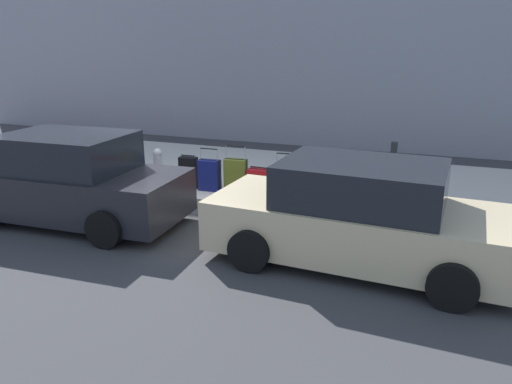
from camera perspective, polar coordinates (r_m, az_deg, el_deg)
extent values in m
plane|color=#333335|center=(10.59, -9.27, -1.20)|extent=(40.00, 40.00, 0.00)
cube|color=#ADA89E|center=(12.71, -3.76, 2.38)|extent=(18.00, 5.00, 0.14)
cube|color=#0F606B|center=(10.03, 8.50, 0.91)|extent=(0.38, 0.24, 0.76)
cube|color=black|center=(10.03, 8.50, 0.91)|extent=(0.38, 0.07, 0.78)
cylinder|color=gray|center=(9.88, 9.52, 3.74)|extent=(0.02, 0.02, 0.28)
cylinder|color=gray|center=(9.92, 7.75, 3.87)|extent=(0.02, 0.02, 0.28)
cylinder|color=black|center=(9.87, 8.67, 4.59)|extent=(0.31, 0.05, 0.02)
cylinder|color=black|center=(10.11, 9.31, -1.12)|extent=(0.05, 0.02, 0.04)
cylinder|color=black|center=(10.15, 7.53, -0.97)|extent=(0.05, 0.02, 0.04)
cube|color=maroon|center=(10.08, 5.77, 1.08)|extent=(0.41, 0.21, 0.75)
cube|color=black|center=(10.08, 5.77, 1.08)|extent=(0.42, 0.05, 0.77)
cylinder|color=gray|center=(9.92, 6.83, 3.78)|extent=(0.02, 0.02, 0.25)
cylinder|color=gray|center=(10.00, 4.88, 3.94)|extent=(0.02, 0.02, 0.25)
cylinder|color=black|center=(9.93, 5.88, 4.57)|extent=(0.35, 0.04, 0.02)
cylinder|color=black|center=(10.15, 6.69, -0.94)|extent=(0.04, 0.02, 0.04)
cylinder|color=black|center=(10.22, 4.74, -0.75)|extent=(0.04, 0.02, 0.04)
cube|color=#9EA0A8|center=(10.27, 3.21, 1.10)|extent=(0.39, 0.22, 0.64)
cube|color=black|center=(10.27, 3.21, 1.10)|extent=(0.38, 0.06, 0.66)
cylinder|color=gray|center=(10.12, 4.12, 3.58)|extent=(0.02, 0.02, 0.29)
cylinder|color=gray|center=(10.18, 2.38, 3.70)|extent=(0.02, 0.02, 0.29)
cylinder|color=black|center=(10.12, 3.26, 4.44)|extent=(0.32, 0.05, 0.02)
cylinder|color=black|center=(10.32, 4.06, -0.56)|extent=(0.05, 0.02, 0.04)
cylinder|color=black|center=(10.39, 2.30, -0.42)|extent=(0.05, 0.02, 0.04)
cube|color=red|center=(10.43, 0.43, 1.14)|extent=(0.50, 0.28, 0.56)
cube|color=black|center=(10.43, 0.43, 1.14)|extent=(0.50, 0.08, 0.57)
cylinder|color=gray|center=(10.27, 1.52, 2.62)|extent=(0.02, 0.02, 0.04)
cylinder|color=gray|center=(10.43, -0.64, 2.85)|extent=(0.02, 0.02, 0.04)
cylinder|color=black|center=(10.34, 0.43, 2.84)|extent=(0.43, 0.05, 0.02)
cylinder|color=black|center=(10.42, 1.52, -0.36)|extent=(0.05, 0.02, 0.04)
cylinder|color=black|center=(10.58, -0.65, -0.07)|extent=(0.05, 0.02, 0.04)
cube|color=#59601E|center=(10.68, -2.33, 1.93)|extent=(0.49, 0.26, 0.71)
cube|color=black|center=(10.68, -2.33, 1.93)|extent=(0.49, 0.07, 0.72)
cylinder|color=gray|center=(10.49, -1.28, 4.48)|extent=(0.02, 0.02, 0.29)
cylinder|color=gray|center=(10.63, -3.44, 4.62)|extent=(0.02, 0.02, 0.29)
cylinder|color=black|center=(10.53, -2.37, 5.32)|extent=(0.42, 0.05, 0.02)
cylinder|color=black|center=(10.70, -1.23, 0.12)|extent=(0.05, 0.02, 0.04)
cylinder|color=black|center=(10.84, -3.39, 0.32)|extent=(0.05, 0.02, 0.04)
cube|color=navy|center=(10.79, -5.36, 1.93)|extent=(0.47, 0.26, 0.67)
cube|color=black|center=(10.79, -5.36, 1.93)|extent=(0.47, 0.06, 0.69)
cylinder|color=gray|center=(10.61, -4.44, 4.25)|extent=(0.02, 0.02, 0.25)
cylinder|color=gray|center=(10.76, -6.41, 4.38)|extent=(0.02, 0.02, 0.25)
cylinder|color=black|center=(10.66, -5.45, 4.97)|extent=(0.40, 0.04, 0.02)
cylinder|color=black|center=(10.80, -4.32, 0.23)|extent=(0.04, 0.02, 0.04)
cylinder|color=black|center=(10.96, -6.30, 0.43)|extent=(0.04, 0.02, 0.04)
cube|color=black|center=(11.03, -7.76, 2.23)|extent=(0.40, 0.21, 0.69)
cube|color=black|center=(11.03, -7.76, 2.23)|extent=(0.40, 0.05, 0.71)
cylinder|color=gray|center=(10.88, -7.05, 4.03)|extent=(0.02, 0.02, 0.04)
cylinder|color=gray|center=(11.02, -8.60, 4.14)|extent=(0.02, 0.02, 0.04)
cylinder|color=black|center=(10.94, -7.84, 4.19)|extent=(0.33, 0.03, 0.02)
cylinder|color=black|center=(11.05, -6.90, 0.54)|extent=(0.04, 0.02, 0.04)
cylinder|color=black|center=(11.19, -8.47, 0.70)|extent=(0.04, 0.02, 0.04)
cylinder|color=#99999E|center=(11.48, -11.16, 2.57)|extent=(0.20, 0.20, 0.66)
sphere|color=#99999E|center=(11.40, -11.27, 4.42)|extent=(0.21, 0.21, 0.21)
cylinder|color=#99999E|center=(11.55, -11.80, 2.78)|extent=(0.09, 0.10, 0.09)
cylinder|color=#99999E|center=(11.40, -10.52, 2.67)|extent=(0.09, 0.10, 0.09)
cylinder|color=#333338|center=(11.74, -14.73, 3.21)|extent=(0.16, 0.16, 0.89)
cylinder|color=slate|center=(10.07, 15.32, 1.41)|extent=(0.05, 0.05, 1.05)
cube|color=#1E2328|center=(9.93, 15.60, 4.94)|extent=(0.12, 0.09, 0.22)
cube|color=tan|center=(7.64, 11.72, -4.09)|extent=(4.59, 2.05, 0.77)
cube|color=black|center=(7.43, 12.04, 0.97)|extent=(2.43, 1.79, 0.63)
cylinder|color=black|center=(7.32, -0.74, -6.73)|extent=(0.65, 0.25, 0.64)
cylinder|color=black|center=(8.90, 4.10, -2.38)|extent=(0.65, 0.25, 0.64)
cylinder|color=black|center=(6.78, 21.65, -10.05)|extent=(0.65, 0.25, 0.64)
cylinder|color=black|center=(8.46, 22.25, -4.71)|extent=(0.65, 0.25, 0.64)
cube|color=black|center=(9.87, -20.50, 0.12)|extent=(4.37, 1.94, 0.82)
cube|color=black|center=(9.69, -20.95, 4.32)|extent=(2.30, 1.72, 0.67)
cylinder|color=black|center=(11.44, -22.84, 0.70)|extent=(0.65, 0.24, 0.64)
cylinder|color=black|center=(8.49, -16.98, -4.08)|extent=(0.65, 0.24, 0.64)
cylinder|color=black|center=(9.92, -11.07, -0.61)|extent=(0.65, 0.24, 0.64)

